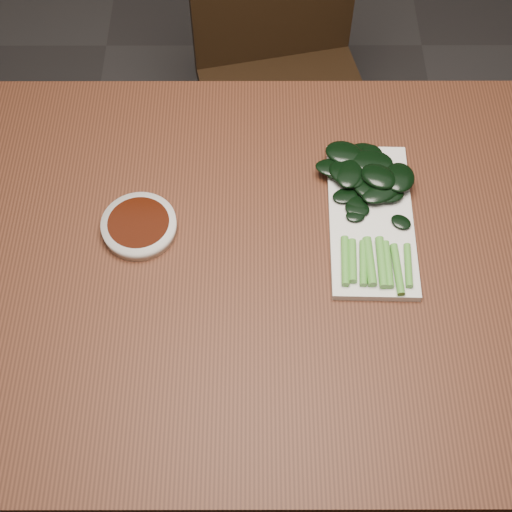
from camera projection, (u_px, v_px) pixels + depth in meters
name	position (u px, v px, depth m)	size (l,w,h in m)	color
ground	(268.00, 411.00, 1.81)	(6.00, 6.00, 0.00)	#302E2E
table	(274.00, 279.00, 1.23)	(1.40, 0.80, 0.75)	#492414
chair_far	(283.00, 74.00, 1.76)	(0.48, 0.48, 0.89)	black
sauce_bowl	(139.00, 226.00, 1.19)	(0.12, 0.12, 0.02)	silver
serving_plate	(371.00, 219.00, 1.20)	(0.15, 0.31, 0.01)	silver
gai_lan	(366.00, 188.00, 1.21)	(0.18, 0.31, 0.03)	#54A037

